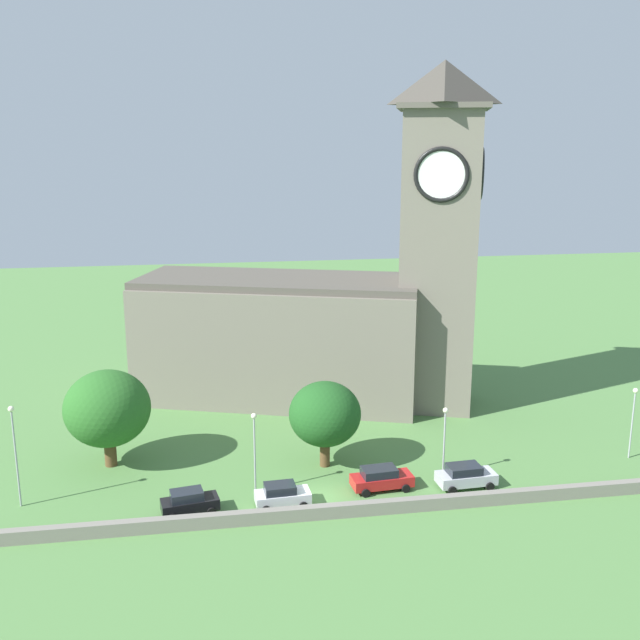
% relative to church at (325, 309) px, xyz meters
% --- Properties ---
extents(ground_plane, '(200.00, 200.00, 0.00)m').
position_rel_church_xyz_m(ground_plane, '(-4.16, -7.13, -9.63)').
color(ground_plane, '#517F42').
extents(church, '(36.23, 20.69, 33.87)m').
position_rel_church_xyz_m(church, '(0.00, 0.00, 0.00)').
color(church, slate).
rests_on(church, ground).
extents(quay_barrier, '(55.90, 0.70, 0.98)m').
position_rel_church_xyz_m(quay_barrier, '(-4.16, -25.20, -9.14)').
color(quay_barrier, gray).
rests_on(quay_barrier, ground).
extents(car_black, '(4.35, 2.55, 1.84)m').
position_rel_church_xyz_m(car_black, '(-13.91, -23.00, -8.71)').
color(car_black, black).
rests_on(car_black, ground).
extents(car_white, '(4.16, 2.30, 1.76)m').
position_rel_church_xyz_m(car_white, '(-7.12, -22.93, -8.75)').
color(car_white, silver).
rests_on(car_white, ground).
extents(car_red, '(4.90, 2.53, 1.80)m').
position_rel_church_xyz_m(car_red, '(0.81, -21.47, -8.72)').
color(car_red, red).
rests_on(car_red, ground).
extents(car_silver, '(4.67, 2.48, 1.83)m').
position_rel_church_xyz_m(car_silver, '(7.43, -22.16, -8.71)').
color(car_silver, silver).
rests_on(car_silver, ground).
extents(streetlamp_west_end, '(0.44, 0.44, 7.88)m').
position_rel_church_xyz_m(streetlamp_west_end, '(-26.31, -19.78, -4.46)').
color(streetlamp_west_end, '#9EA0A5').
rests_on(streetlamp_west_end, ground).
extents(streetlamp_west_mid, '(0.44, 0.44, 6.51)m').
position_rel_church_xyz_m(streetlamp_west_mid, '(-8.91, -20.46, -5.24)').
color(streetlamp_west_mid, '#9EA0A5').
rests_on(streetlamp_west_mid, ground).
extents(streetlamp_central, '(0.44, 0.44, 5.96)m').
position_rel_church_xyz_m(streetlamp_central, '(6.25, -20.25, -5.56)').
color(streetlamp_central, '#9EA0A5').
rests_on(streetlamp_central, ground).
extents(streetlamp_east_mid, '(0.44, 0.44, 6.29)m').
position_rel_church_xyz_m(streetlamp_east_mid, '(23.24, -19.22, -5.37)').
color(streetlamp_east_mid, '#9EA0A5').
rests_on(streetlamp_east_mid, ground).
extents(tree_riverside_west, '(7.06, 7.06, 8.24)m').
position_rel_church_xyz_m(tree_riverside_west, '(-20.47, -13.55, -4.60)').
color(tree_riverside_west, brown).
rests_on(tree_riverside_west, ground).
extents(tree_by_tower, '(5.97, 5.97, 7.29)m').
position_rel_church_xyz_m(tree_by_tower, '(-2.80, -16.54, -5.06)').
color(tree_by_tower, brown).
rests_on(tree_by_tower, ground).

